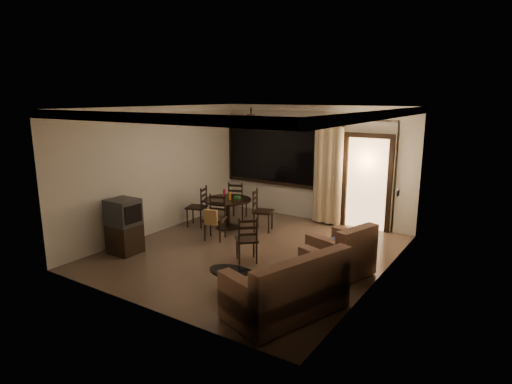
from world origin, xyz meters
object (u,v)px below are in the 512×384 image
Objects in this scene: dining_chair_north at (238,208)px; tv_cabinet at (124,226)px; armchair at (343,254)px; coffee_table at (233,279)px; dining_chair_west at (197,214)px; dining_table at (228,205)px; dining_chair_east at (263,219)px; side_chair at (247,248)px; sofa at (289,291)px; dining_chair_south at (215,226)px.

tv_cabinet reaches higher than dining_chair_north.
armchair reaches higher than coffee_table.
dining_chair_west is 3.71m from coffee_table.
armchair is 2.00m from coffee_table.
dining_chair_north is at bearing 108.32° from dining_table.
dining_chair_west is 0.87× the size of armchair.
side_chair is (0.75, -1.75, -0.02)m from dining_chair_east.
dining_chair_north is at bearing 46.76° from dining_chair_east.
armchair is (3.51, -1.81, 0.08)m from dining_chair_north.
dining_chair_north is at bearing 170.28° from armchair.
side_chair is at bearing -148.52° from armchair.
dining_table is 0.83m from dining_chair_north.
tv_cabinet is 0.57× the size of sofa.
dining_chair_east is 0.50× the size of sofa.
coffee_table is (-1.06, 0.11, -0.12)m from sofa.
dining_chair_east is at bearing 113.88° from coffee_table.
tv_cabinet reaches higher than sofa.
dining_chair_north is at bearing 137.46° from dining_chair_west.
tv_cabinet reaches higher than dining_chair_west.
tv_cabinet is (-1.51, -2.66, 0.26)m from dining_chair_east.
side_chair reaches higher than coffee_table.
dining_chair_south reaches higher than dining_table.
tv_cabinet is 2.45m from side_chair.
sofa is (2.89, -1.99, 0.06)m from dining_chair_south.
coffee_table is at bearing -174.30° from dining_chair_east.
tv_cabinet is at bearing -143.80° from armchair.
dining_chair_west is at bearing 47.46° from dining_chair_north.
dining_table is 1.23× the size of side_chair.
dining_chair_west is at bearing -71.07° from side_chair.
dining_chair_south is at bearing 42.10° from dining_chair_west.
coffee_table is 1.32m from side_chair.
tv_cabinet is 3.90m from sofa.
sofa is at bearing -75.81° from armchair.
armchair is (3.26, -1.06, -0.18)m from dining_table.
dining_chair_east is 3.22m from coffee_table.
armchair is (2.47, -1.32, 0.08)m from dining_chair_east.
dining_chair_east is 3.07m from tv_cabinet.
dining_chair_north is (-0.25, 0.75, -0.26)m from dining_table.
sofa is at bearing 38.49° from dining_chair_west.
dining_chair_north reaches higher than sofa.
armchair is 1.23× the size of side_chair.
sofa is (3.87, -0.40, -0.18)m from tv_cabinet.
dining_chair_west is 1.07× the size of side_chair.
dining_chair_south is at bearing 90.00° from dining_chair_north.
dining_chair_south is at bearing 164.34° from sofa.
dining_table is 3.43m from armchair.
tv_cabinet is (-0.01, -2.14, 0.26)m from dining_chair_west.
dining_chair_west reaches higher than coffee_table.
tv_cabinet is 0.98× the size of armchair.
dining_table is 4.23m from sofa.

